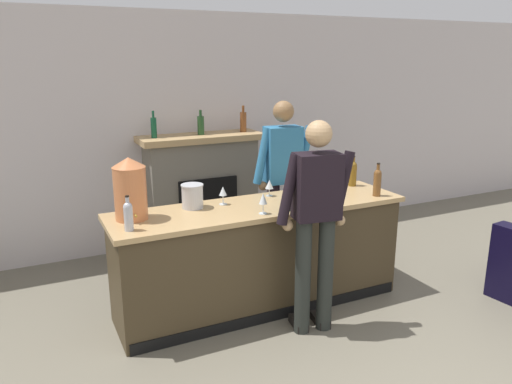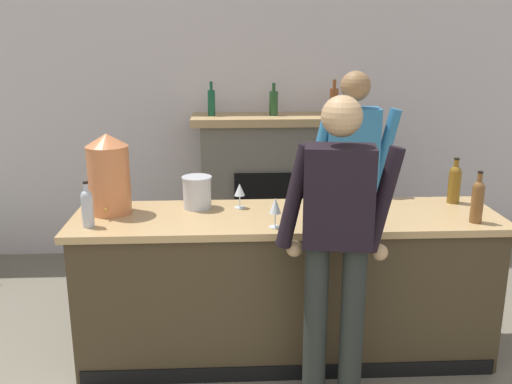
{
  "view_description": "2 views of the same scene",
  "coord_description": "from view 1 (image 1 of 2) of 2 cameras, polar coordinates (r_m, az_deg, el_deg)",
  "views": [
    {
      "loc": [
        -1.86,
        -1.44,
        2.24
      ],
      "look_at": [
        0.06,
        2.54,
        1.04
      ],
      "focal_mm": 35.0,
      "sensor_mm": 36.0,
      "label": 1
    },
    {
      "loc": [
        -0.35,
        -1.04,
        2.07
      ],
      "look_at": [
        -0.17,
        2.66,
        1.04
      ],
      "focal_mm": 40.0,
      "sensor_mm": 36.0,
      "label": 2
    }
  ],
  "objects": [
    {
      "name": "wall_back_panel",
      "position": [
        6.08,
        -7.68,
        6.89
      ],
      "size": [
        12.0,
        0.07,
        2.75
      ],
      "color": "silver",
      "rests_on": "ground_plane"
    },
    {
      "name": "bar_counter",
      "position": [
        4.58,
        0.5,
        -7.3
      ],
      "size": [
        2.68,
        0.71,
        0.97
      ],
      "color": "#40331F",
      "rests_on": "ground_plane"
    },
    {
      "name": "fireplace_stone",
      "position": [
        5.99,
        -6.19,
        0.16
      ],
      "size": [
        1.44,
        0.52,
        1.68
      ],
      "color": "slate",
      "rests_on": "ground_plane"
    },
    {
      "name": "person_customer",
      "position": [
        4.02,
        6.85,
        -3.07
      ],
      "size": [
        0.65,
        0.35,
        1.78
      ],
      "color": "#242824",
      "rests_on": "ground_plane"
    },
    {
      "name": "person_bartender",
      "position": [
        5.1,
        3.06,
        1.31
      ],
      "size": [
        0.66,
        0.33,
        1.82
      ],
      "color": "#2A1D28",
      "rests_on": "ground_plane"
    },
    {
      "name": "copper_dispenser",
      "position": [
        4.09,
        -14.2,
        0.4
      ],
      "size": [
        0.27,
        0.3,
        0.51
      ],
      "color": "#CC7444",
      "rests_on": "bar_counter"
    },
    {
      "name": "ice_bucket_steel",
      "position": [
        4.34,
        -7.28,
        -0.48
      ],
      "size": [
        0.19,
        0.19,
        0.21
      ],
      "color": "silver",
      "rests_on": "bar_counter"
    },
    {
      "name": "wine_bottle_rose_blush",
      "position": [
        4.81,
        13.7,
        1.2
      ],
      "size": [
        0.07,
        0.07,
        0.32
      ],
      "color": "brown",
      "rests_on": "bar_counter"
    },
    {
      "name": "wine_bottle_chardonnay_pale",
      "position": [
        5.14,
        11.0,
        2.22
      ],
      "size": [
        0.08,
        0.08,
        0.31
      ],
      "color": "brown",
      "rests_on": "bar_counter"
    },
    {
      "name": "wine_bottle_port_short",
      "position": [
        4.25,
        4.09,
        -0.08
      ],
      "size": [
        0.08,
        0.08,
        0.34
      ],
      "color": "#104928",
      "rests_on": "bar_counter"
    },
    {
      "name": "wine_bottle_merlot_tall",
      "position": [
        3.86,
        -14.39,
        -2.55
      ],
      "size": [
        0.07,
        0.07,
        0.28
      ],
      "color": "#AFB2BB",
      "rests_on": "bar_counter"
    },
    {
      "name": "wine_glass_front_left",
      "position": [
        4.41,
        -3.8,
        0.0
      ],
      "size": [
        0.07,
        0.07,
        0.16
      ],
      "color": "silver",
      "rests_on": "bar_counter"
    },
    {
      "name": "wine_glass_mid_counter",
      "position": [
        4.13,
        0.82,
        -0.86
      ],
      "size": [
        0.07,
        0.07,
        0.18
      ],
      "color": "silver",
      "rests_on": "bar_counter"
    },
    {
      "name": "wine_glass_by_dispenser",
      "position": [
        4.67,
        1.54,
        0.82
      ],
      "size": [
        0.08,
        0.08,
        0.16
      ],
      "color": "silver",
      "rests_on": "bar_counter"
    }
  ]
}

